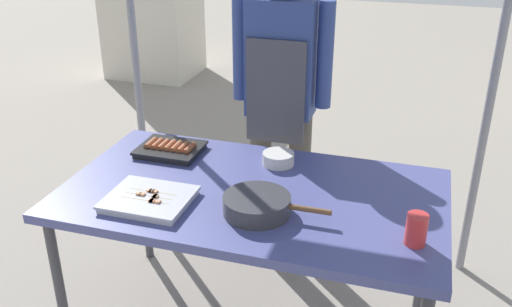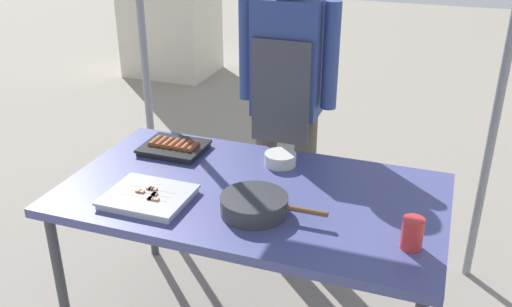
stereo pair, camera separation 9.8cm
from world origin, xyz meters
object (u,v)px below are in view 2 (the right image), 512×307
at_px(cooking_wok, 255,204).
at_px(drink_cup_near_edge, 412,233).
at_px(stall_table, 252,201).
at_px(tray_grilled_sausages, 174,147).
at_px(vendor_woman, 287,87).
at_px(tray_meat_skewers, 149,197).
at_px(condiment_bowl, 280,159).

distance_m(cooking_wok, drink_cup_near_edge, 0.60).
distance_m(stall_table, tray_grilled_sausages, 0.55).
bearing_deg(tray_grilled_sausages, vendor_woman, 46.72).
height_order(cooking_wok, drink_cup_near_edge, drink_cup_near_edge).
bearing_deg(tray_meat_skewers, condiment_bowl, 50.97).
bearing_deg(tray_grilled_sausages, condiment_bowl, 3.60).
xyz_separation_m(stall_table, tray_meat_skewers, (-0.37, -0.22, 0.07)).
height_order(condiment_bowl, vendor_woman, vendor_woman).
distance_m(tray_meat_skewers, vendor_woman, 0.99).
relative_size(tray_grilled_sausages, cooking_wok, 0.70).
distance_m(condiment_bowl, drink_cup_near_edge, 0.80).
bearing_deg(vendor_woman, tray_grilled_sausages, 46.72).
distance_m(condiment_bowl, vendor_woman, 0.48).
height_order(stall_table, cooking_wok, cooking_wok).
distance_m(tray_grilled_sausages, vendor_woman, 0.66).
bearing_deg(drink_cup_near_edge, cooking_wok, 176.56).
height_order(cooking_wok, condiment_bowl, cooking_wok).
bearing_deg(stall_table, tray_meat_skewers, -148.85).
bearing_deg(condiment_bowl, cooking_wok, -85.39).
height_order(stall_table, vendor_woman, vendor_woman).
relative_size(cooking_wok, condiment_bowl, 2.92).
relative_size(tray_meat_skewers, vendor_woman, 0.20).
height_order(stall_table, condiment_bowl, condiment_bowl).
bearing_deg(cooking_wok, tray_meat_skewers, -172.93).
height_order(tray_grilled_sausages, drink_cup_near_edge, drink_cup_near_edge).
xyz_separation_m(condiment_bowl, drink_cup_near_edge, (0.63, -0.48, 0.03)).
bearing_deg(vendor_woman, condiment_bowl, 103.74).
distance_m(stall_table, vendor_woman, 0.76).
distance_m(drink_cup_near_edge, vendor_woman, 1.18).
bearing_deg(condiment_bowl, tray_grilled_sausages, -176.40).
xyz_separation_m(stall_table, drink_cup_near_edge, (0.67, -0.20, 0.11)).
relative_size(stall_table, vendor_woman, 0.97).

